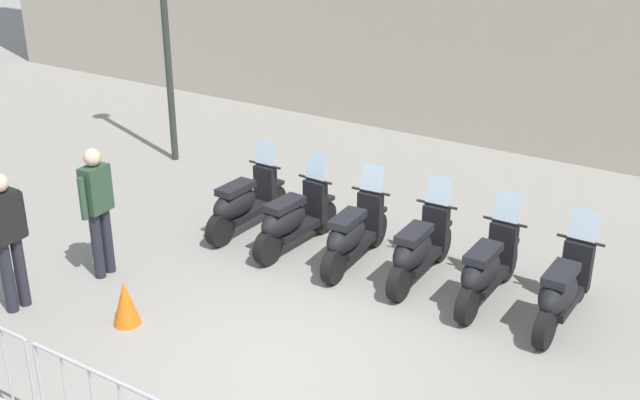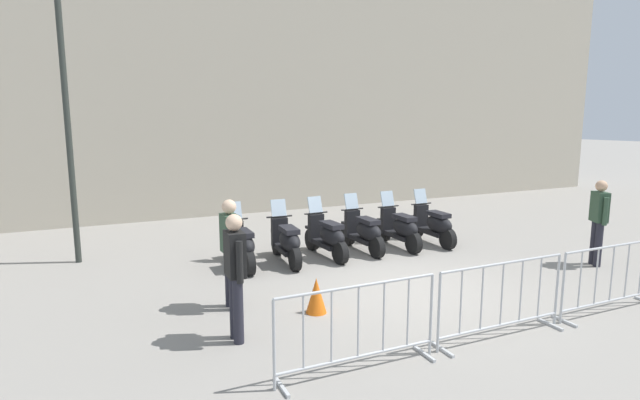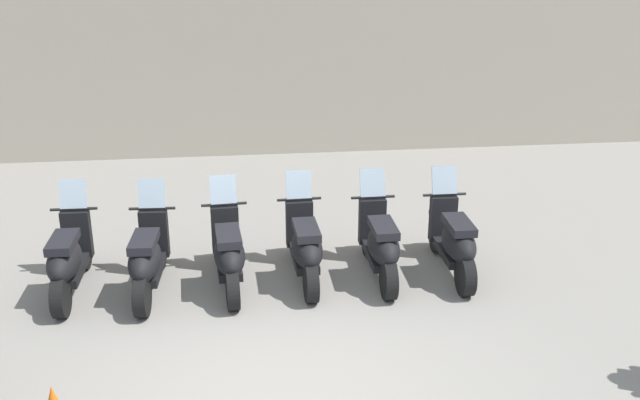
{
  "view_description": "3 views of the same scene",
  "coord_description": "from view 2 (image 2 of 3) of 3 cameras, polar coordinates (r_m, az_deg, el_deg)",
  "views": [
    {
      "loc": [
        3.06,
        -6.42,
        4.9
      ],
      "look_at": [
        -0.28,
        1.99,
        1.07
      ],
      "focal_mm": 44.22,
      "sensor_mm": 36.0,
      "label": 1
    },
    {
      "loc": [
        -6.15,
        -5.92,
        2.98
      ],
      "look_at": [
        0.07,
        2.77,
        1.19
      ],
      "focal_mm": 28.22,
      "sensor_mm": 36.0,
      "label": 2
    },
    {
      "loc": [
        -1.4,
        -5.44,
        4.08
      ],
      "look_at": [
        0.94,
        1.73,
        1.27
      ],
      "focal_mm": 40.98,
      "sensor_mm": 36.0,
      "label": 3
    }
  ],
  "objects": [
    {
      "name": "motorcycle_0",
      "position": [
        10.1,
        -8.9,
        -5.1
      ],
      "size": [
        0.69,
        1.71,
        1.24
      ],
      "color": "black",
      "rests_on": "ground"
    },
    {
      "name": "motorcycle_5",
      "position": [
        12.1,
        12.76,
        -2.78
      ],
      "size": [
        0.68,
        1.71,
        1.24
      ],
      "color": "black",
      "rests_on": "ground"
    },
    {
      "name": "motorcycle_3",
      "position": [
        11.15,
        4.98,
        -3.63
      ],
      "size": [
        0.64,
        1.72,
        1.24
      ],
      "color": "black",
      "rests_on": "ground"
    },
    {
      "name": "barrier_segment_0",
      "position": [
        6.07,
        4.35,
        -14.4
      ],
      "size": [
        2.07,
        0.81,
        1.07
      ],
      "color": "#B2B5B7",
      "rests_on": "ground"
    },
    {
      "name": "motorcycle_1",
      "position": [
        10.28,
        -3.8,
        -4.73
      ],
      "size": [
        0.74,
        1.7,
        1.24
      ],
      "color": "black",
      "rests_on": "ground"
    },
    {
      "name": "traffic_cone",
      "position": [
        7.81,
        -0.43,
        -10.76
      ],
      "size": [
        0.32,
        0.32,
        0.55
      ],
      "primitive_type": "cone",
      "color": "orange",
      "rests_on": "ground"
    },
    {
      "name": "ground_plane",
      "position": [
        9.04,
        10.07,
        -9.9
      ],
      "size": [
        120.0,
        120.0,
        0.0
      ],
      "primitive_type": "plane",
      "color": "gray"
    },
    {
      "name": "motorcycle_2",
      "position": [
        10.67,
        0.84,
        -4.19
      ],
      "size": [
        0.6,
        1.72,
        1.24
      ],
      "color": "black",
      "rests_on": "ground"
    },
    {
      "name": "motorcycle_4",
      "position": [
        11.59,
        9.06,
        -3.21
      ],
      "size": [
        0.67,
        1.72,
        1.24
      ],
      "color": "black",
      "rests_on": "ground"
    },
    {
      "name": "officer_by_barriers",
      "position": [
        6.76,
        -9.58,
        -7.84
      ],
      "size": [
        0.29,
        0.54,
        1.73
      ],
      "color": "#23232D",
      "rests_on": "ground"
    },
    {
      "name": "officer_mid_plaza",
      "position": [
        7.9,
        -10.15,
        -5.31
      ],
      "size": [
        0.26,
        0.55,
        1.73
      ],
      "color": "#23232D",
      "rests_on": "ground"
    },
    {
      "name": "street_lamp",
      "position": [
        11.21,
        -26.92,
        10.53
      ],
      "size": [
        0.36,
        0.36,
        5.57
      ],
      "color": "#2D332D",
      "rests_on": "ground"
    },
    {
      "name": "officer_near_row_end",
      "position": [
        11.45,
        29.05,
        -1.76
      ],
      "size": [
        0.39,
        0.46,
        1.73
      ],
      "color": "#23232D",
      "rests_on": "ground"
    },
    {
      "name": "barrier_segment_2",
      "position": [
        8.92,
        30.14,
        -7.79
      ],
      "size": [
        2.07,
        0.81,
        1.07
      ],
      "color": "#B2B5B7",
      "rests_on": "ground"
    },
    {
      "name": "barrier_segment_1",
      "position": [
        7.31,
        19.89,
        -10.72
      ],
      "size": [
        2.07,
        0.81,
        1.07
      ],
      "color": "#B2B5B7",
      "rests_on": "ground"
    }
  ]
}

